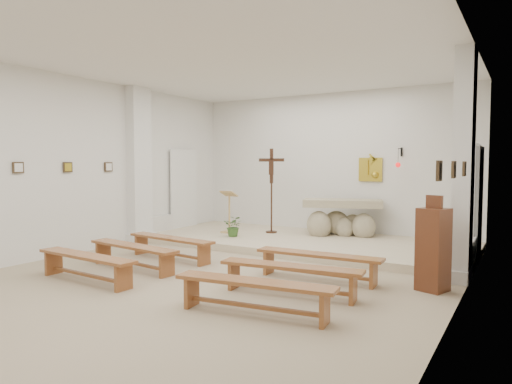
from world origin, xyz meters
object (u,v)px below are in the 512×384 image
Objects in this scene: crucifix_stand at (271,184)px; bench_right_second at (290,273)px; bench_left_front at (171,243)px; bench_left_third at (86,261)px; altar at (341,220)px; bench_right_front at (318,260)px; bench_left_second at (133,251)px; lectern at (229,211)px; donation_pedestal at (433,249)px; bench_right_third at (254,289)px.

crucifix_stand is 4.76m from bench_right_second.
bench_left_front is 1.00× the size of bench_left_third.
bench_right_front is (0.91, -3.46, -0.18)m from altar.
bench_right_front is 3.12m from bench_left_second.
crucifix_stand is 1.00× the size of bench_right_front.
altar is at bearing 102.79° from bench_right_front.
bench_left_second is at bearing -133.76° from altar.
crucifix_stand is 3.19m from bench_left_front.
bench_right_front is at bearing -36.31° from lectern.
donation_pedestal is 2.74m from bench_right_third.
altar is at bearing 148.71° from donation_pedestal.
altar is 0.94× the size of bench_left_front.
bench_right_front is at bearing 24.47° from bench_left_second.
altar is 4.04m from donation_pedestal.
bench_left_front is at bearing -139.51° from altar.
bench_left_front and bench_right_third have the same top height.
lectern is 3.47m from bench_left_second.
donation_pedestal is at bearing -70.09° from altar.
crucifix_stand is 1.00× the size of bench_right_second.
altar is 0.94× the size of bench_left_second.
crucifix_stand is (0.87, 0.51, 0.64)m from lectern.
donation_pedestal is 0.67× the size of bench_left_front.
bench_right_third is (2.48, -4.90, -0.99)m from crucifix_stand.
altar is 0.94× the size of bench_right_third.
lectern is at bearing 141.50° from bench_right_front.
bench_right_third is (2.97, 0.00, 0.00)m from bench_left_third.
crucifix_stand reaches higher than bench_right_third.
lectern is at bearing 127.12° from bench_right_second.
crucifix_stand is 4.10m from bench_left_second.
bench_left_third and bench_right_third have the same top height.
lectern reaches higher than bench_left_front.
lectern is at bearing 104.79° from bench_left_front.
crucifix_stand is at bearing 115.02° from bench_right_second.
crucifix_stand is 1.00× the size of bench_left_front.
lectern is at bearing 119.95° from bench_right_third.
bench_left_front is (-0.49, -3.00, -0.99)m from crucifix_stand.
donation_pedestal reaches higher than bench_right_front.
altar reaches higher than bench_left_third.
bench_right_second is 3.12m from bench_left_third.
bench_left_front is 2.97m from bench_right_front.
bench_right_second is (3.35, -3.43, -0.34)m from lectern.
bench_right_front is at bearing -93.96° from altar.
bench_right_second is (2.97, -0.95, 0.00)m from bench_left_front.
donation_pedestal is 0.67× the size of bench_right_second.
bench_right_second and bench_right_third have the same top height.
bench_left_third is 2.97m from bench_right_third.
donation_pedestal is at bearing -23.55° from lectern.
bench_right_third is (2.97, -1.90, 0.00)m from bench_left_front.
bench_right_front is 0.99× the size of bench_left_second.
altar is 1.83m from crucifix_stand.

